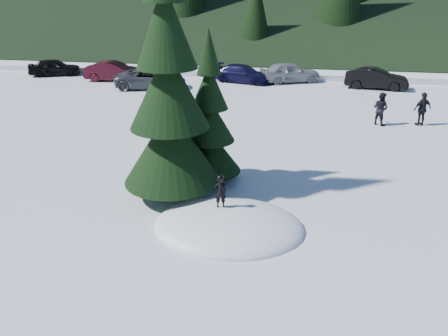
% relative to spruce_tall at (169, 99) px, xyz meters
% --- Properties ---
extents(ground, '(200.00, 200.00, 0.00)m').
position_rel_spruce_tall_xyz_m(ground, '(2.20, -1.80, -3.32)').
color(ground, white).
rests_on(ground, ground).
extents(snow_mound, '(4.48, 3.52, 0.96)m').
position_rel_spruce_tall_xyz_m(snow_mound, '(2.20, -1.80, -3.32)').
color(snow_mound, white).
rests_on(snow_mound, ground).
extents(spruce_tall, '(3.20, 3.20, 8.60)m').
position_rel_spruce_tall_xyz_m(spruce_tall, '(0.00, 0.00, 0.00)').
color(spruce_tall, '#311C10').
rests_on(spruce_tall, ground).
extents(spruce_short, '(2.20, 2.20, 5.37)m').
position_rel_spruce_tall_xyz_m(spruce_short, '(1.00, 1.40, -1.22)').
color(spruce_short, '#311C10').
rests_on(spruce_short, ground).
extents(child_skier, '(0.39, 0.30, 0.97)m').
position_rel_spruce_tall_xyz_m(child_skier, '(1.89, -1.47, -2.36)').
color(child_skier, black).
rests_on(child_skier, snow_mound).
extents(adult_0, '(1.03, 1.00, 1.67)m').
position_rel_spruce_tall_xyz_m(adult_0, '(8.10, 9.65, -2.49)').
color(adult_0, black).
rests_on(adult_0, ground).
extents(adult_1, '(1.07, 0.81, 1.69)m').
position_rel_spruce_tall_xyz_m(adult_1, '(10.17, 9.90, -2.48)').
color(adult_1, black).
rests_on(adult_1, ground).
extents(car_0, '(4.14, 2.79, 1.31)m').
position_rel_spruce_tall_xyz_m(car_0, '(-15.01, 18.86, -2.66)').
color(car_0, black).
rests_on(car_0, ground).
extents(car_1, '(4.40, 1.86, 1.41)m').
position_rel_spruce_tall_xyz_m(car_1, '(-9.60, 17.77, -2.61)').
color(car_1, black).
rests_on(car_1, ground).
extents(car_2, '(5.15, 3.10, 1.34)m').
position_rel_spruce_tall_xyz_m(car_2, '(-6.12, 15.76, -2.65)').
color(car_2, '#45474C').
rests_on(car_2, ground).
extents(car_3, '(4.66, 2.91, 1.26)m').
position_rel_spruce_tall_xyz_m(car_3, '(-0.15, 18.84, -2.69)').
color(car_3, black).
rests_on(car_3, ground).
extents(car_4, '(4.67, 3.30, 1.48)m').
position_rel_spruce_tall_xyz_m(car_4, '(3.23, 19.42, -2.58)').
color(car_4, gray).
rests_on(car_4, ground).
extents(car_5, '(4.32, 1.96, 1.38)m').
position_rel_spruce_tall_xyz_m(car_5, '(9.14, 18.31, -2.63)').
color(car_5, black).
rests_on(car_5, ground).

